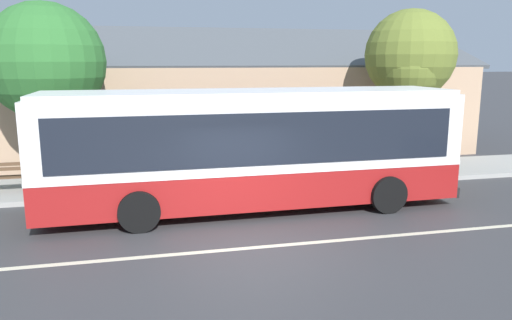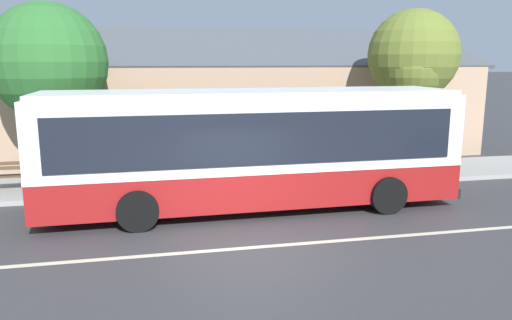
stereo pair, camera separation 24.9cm
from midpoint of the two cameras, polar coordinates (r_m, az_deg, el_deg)
name	(u,v)px [view 1 (the left image)]	position (r m, az deg, el deg)	size (l,w,h in m)	color
ground_plane	(253,248)	(11.01, -0.96, -10.00)	(300.00, 300.00, 0.00)	#38383A
sidewalk_far	(213,181)	(16.64, -5.34, -2.39)	(60.00, 3.00, 0.15)	#9E9E99
lane_divider_stripe	(253,248)	(11.00, -0.96, -9.98)	(60.00, 0.16, 0.01)	beige
community_building	(195,104)	(23.93, -7.30, 6.39)	(23.83, 10.30, 6.53)	tan
transit_bus	(253,146)	(13.42, -0.90, 1.59)	(11.16, 2.85, 3.23)	maroon
bench_by_building	(9,178)	(16.55, -26.80, -1.90)	(1.66, 0.51, 0.94)	brown
street_tree_primary	(410,59)	(19.21, 16.84, 11.04)	(3.27, 3.27, 5.84)	#4C3828
street_tree_secondary	(44,67)	(17.29, -23.45, 9.73)	(3.68, 3.68, 5.80)	#4C3828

